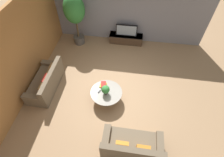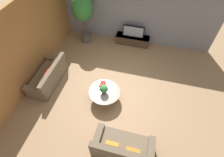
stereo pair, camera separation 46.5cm
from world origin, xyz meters
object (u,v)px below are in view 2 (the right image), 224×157
(couch_near_entry, at_px, (123,148))
(television, at_px, (133,31))
(coffee_table, at_px, (105,94))
(potted_palm_tall, at_px, (83,10))
(media_console, at_px, (132,40))
(potted_plant_tabletop, at_px, (104,89))
(couch_by_wall, at_px, (49,77))

(couch_near_entry, bearing_deg, television, -82.75)
(coffee_table, distance_m, potted_palm_tall, 3.87)
(coffee_table, bearing_deg, television, 83.80)
(media_console, bearing_deg, television, -90.00)
(media_console, relative_size, coffee_table, 1.43)
(potted_plant_tabletop, bearing_deg, couch_near_entry, -57.40)
(couch_by_wall, distance_m, potted_plant_tabletop, 2.40)
(couch_near_entry, xyz_separation_m, potted_plant_tabletop, (-1.05, 1.64, 0.37))
(media_console, xyz_separation_m, couch_by_wall, (-2.75, -3.24, 0.07))
(couch_by_wall, bearing_deg, coffee_table, 84.28)
(couch_by_wall, height_order, potted_palm_tall, potted_palm_tall)
(couch_by_wall, xyz_separation_m, potted_palm_tall, (0.49, 2.90, 1.31))
(media_console, relative_size, couch_near_entry, 0.91)
(media_console, height_order, potted_plant_tabletop, potted_plant_tabletop)
(potted_palm_tall, height_order, potted_plant_tabletop, potted_palm_tall)
(couch_by_wall, height_order, couch_near_entry, same)
(television, relative_size, couch_near_entry, 0.57)
(television, bearing_deg, potted_plant_tabletop, -96.37)
(couch_near_entry, distance_m, potted_palm_tall, 5.79)
(media_console, distance_m, television, 0.47)
(coffee_table, bearing_deg, media_console, 83.80)
(media_console, height_order, coffee_table, coffee_table)
(television, bearing_deg, couch_near_entry, -82.75)
(coffee_table, distance_m, couch_near_entry, 1.99)
(couch_by_wall, distance_m, potted_palm_tall, 3.22)
(television, relative_size, couch_by_wall, 0.53)
(couch_near_entry, bearing_deg, coffee_table, -58.57)
(television, height_order, coffee_table, television)
(coffee_table, height_order, potted_palm_tall, potted_palm_tall)
(media_console, relative_size, couch_by_wall, 0.85)
(television, bearing_deg, couch_by_wall, -130.29)
(couch_near_entry, bearing_deg, potted_palm_tall, -58.89)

